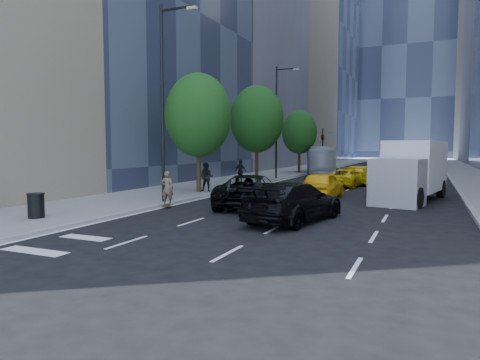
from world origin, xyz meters
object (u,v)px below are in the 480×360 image
at_px(skateboarder, 167,191).
at_px(black_sedan_lincoln, 251,191).
at_px(trash_can, 36,206).
at_px(black_sedan_mercedes, 294,202).
at_px(box_truck, 411,170).
at_px(city_bus, 320,160).

bearing_deg(skateboarder, black_sedan_lincoln, -164.72).
bearing_deg(trash_can, black_sedan_mercedes, 23.78).
xyz_separation_m(black_sedan_lincoln, trash_can, (-6.25, -7.43, -0.18)).
relative_size(skateboarder, box_truck, 0.23).
height_order(box_truck, trash_can, box_truck).
bearing_deg(box_truck, black_sedan_lincoln, -129.38).
relative_size(black_sedan_lincoln, box_truck, 0.79).
distance_m(city_bus, box_truck, 23.32).
bearing_deg(city_bus, trash_can, -111.73).
xyz_separation_m(black_sedan_lincoln, box_truck, (7.22, 5.79, 0.89)).
bearing_deg(city_bus, box_truck, -80.53).
relative_size(black_sedan_lincoln, city_bus, 0.53).
distance_m(black_sedan_mercedes, trash_can, 10.33).
height_order(black_sedan_lincoln, box_truck, box_truck).
distance_m(skateboarder, black_sedan_mercedes, 6.92).
relative_size(black_sedan_mercedes, trash_can, 5.83).
relative_size(black_sedan_lincoln, trash_can, 6.13).
height_order(skateboarder, black_sedan_mercedes, skateboarder).
height_order(black_sedan_lincoln, city_bus, city_bus).
height_order(skateboarder, black_sedan_lincoln, skateboarder).
bearing_deg(black_sedan_lincoln, box_truck, -151.80).
height_order(black_sedan_lincoln, trash_can, black_sedan_lincoln).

